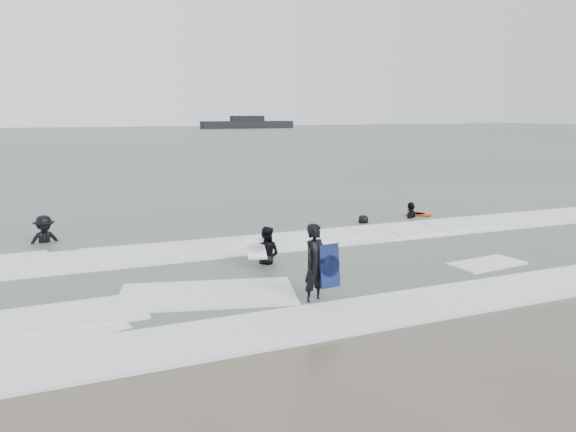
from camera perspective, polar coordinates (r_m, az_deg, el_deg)
name	(u,v)px	position (r m, az deg, el deg)	size (l,w,h in m)	color
ground	(373,303)	(12.73, 8.67, -8.69)	(320.00, 320.00, 0.00)	brown
sea	(101,140)	(90.59, -18.48, 7.36)	(320.00, 320.00, 0.00)	#47544C
surfer_centre	(315,303)	(12.59, 2.78, -8.81)	(0.66, 0.43, 1.81)	black
surfer_wading	(266,264)	(15.63, -2.21, -4.94)	(0.79, 0.62, 1.63)	black
surfer_breaker	(45,245)	(19.53, -23.42, -2.68)	(1.16, 0.67, 1.80)	black
surfer_right_near	(411,218)	(22.86, 12.37, -0.24)	(1.06, 0.44, 1.82)	black
surfer_right_far	(363,224)	(21.33, 7.66, -0.84)	(0.74, 0.48, 1.51)	black
surf_foam	(305,261)	(15.86, 1.79, -4.56)	(30.03, 9.06, 0.09)	white
bodyboards	(348,237)	(16.84, 6.09, -2.12)	(9.46, 8.63, 1.25)	#0E1845
vessel_horizon	(247,124)	(148.07, -4.15, 9.32)	(24.09, 4.30, 3.27)	black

